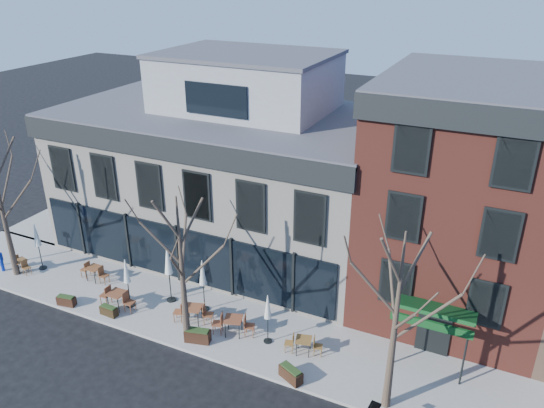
% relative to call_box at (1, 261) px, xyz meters
% --- Properties ---
extents(ground, '(120.00, 120.00, 0.00)m').
position_rel_call_box_xyz_m(ground, '(9.43, 3.28, -0.78)').
color(ground, black).
rests_on(ground, ground).
extents(sidewalk_front, '(33.50, 4.70, 0.15)m').
position_rel_call_box_xyz_m(sidewalk_front, '(12.68, 1.13, -0.71)').
color(sidewalk_front, gray).
rests_on(sidewalk_front, ground).
extents(sidewalk_side, '(4.50, 12.00, 0.15)m').
position_rel_call_box_xyz_m(sidewalk_side, '(-1.82, 9.28, -0.71)').
color(sidewalk_side, gray).
rests_on(sidewalk_side, ground).
extents(corner_building, '(18.39, 10.39, 11.10)m').
position_rel_call_box_xyz_m(corner_building, '(9.50, 8.35, 3.94)').
color(corner_building, beige).
rests_on(corner_building, ground).
extents(red_brick_building, '(8.20, 11.78, 11.18)m').
position_rel_call_box_xyz_m(red_brick_building, '(22.43, 8.27, 4.85)').
color(red_brick_building, maroon).
rests_on(red_brick_building, ground).
extents(tree_corner, '(3.93, 3.98, 7.92)m').
position_rel_call_box_xyz_m(tree_corner, '(0.94, 0.08, 3.47)').
color(tree_corner, '#382B21').
rests_on(tree_corner, sidewalk_front).
extents(tree_mid, '(3.50, 3.55, 7.04)m').
position_rel_call_box_xyz_m(tree_mid, '(12.44, -0.62, 3.01)').
color(tree_mid, '#382B21').
rests_on(tree_mid, sidewalk_front).
extents(tree_right, '(3.72, 3.77, 7.48)m').
position_rel_call_box_xyz_m(tree_right, '(21.44, -0.62, 3.24)').
color(tree_right, '#382B21').
rests_on(tree_right, sidewalk_front).
extents(call_box, '(0.24, 0.24, 1.20)m').
position_rel_call_box_xyz_m(call_box, '(0.00, 0.00, 0.00)').
color(call_box, '#0C28A2').
rests_on(call_box, sidewalk_front).
extents(cafe_set_0, '(1.60, 0.74, 0.82)m').
position_rel_call_box_xyz_m(cafe_set_0, '(0.93, 0.43, -0.21)').
color(cafe_set_0, brown).
rests_on(cafe_set_0, sidewalk_front).
extents(cafe_set_1, '(1.80, 0.75, 0.94)m').
position_rel_call_box_xyz_m(cafe_set_1, '(5.23, 1.44, -0.15)').
color(cafe_set_1, brown).
rests_on(cafe_set_1, sidewalk_front).
extents(cafe_set_2, '(1.97, 0.80, 1.04)m').
position_rel_call_box_xyz_m(cafe_set_2, '(7.99, 0.00, -0.10)').
color(cafe_set_2, brown).
rests_on(cafe_set_2, sidewalk_front).
extents(cafe_set_3, '(1.98, 1.02, 1.02)m').
position_rel_call_box_xyz_m(cafe_set_3, '(11.97, 0.60, -0.11)').
color(cafe_set_3, brown).
rests_on(cafe_set_3, sidewalk_front).
extents(cafe_set_4, '(2.02, 1.07, 1.04)m').
position_rel_call_box_xyz_m(cafe_set_4, '(14.10, 0.63, -0.10)').
color(cafe_set_4, brown).
rests_on(cafe_set_4, sidewalk_front).
extents(cafe_set_5, '(1.73, 0.83, 0.89)m').
position_rel_call_box_xyz_m(cafe_set_5, '(17.45, 0.80, -0.18)').
color(cafe_set_5, brown).
rests_on(cafe_set_5, sidewalk_front).
extents(umbrella_0, '(0.44, 0.44, 2.73)m').
position_rel_call_box_xyz_m(umbrella_0, '(1.77, 1.11, 1.30)').
color(umbrella_0, black).
rests_on(umbrella_0, sidewalk_front).
extents(umbrella_1, '(0.42, 0.42, 2.61)m').
position_rel_call_box_xyz_m(umbrella_1, '(8.43, 0.38, 1.21)').
color(umbrella_1, black).
rests_on(umbrella_1, sidewalk_front).
extents(umbrella_2, '(0.48, 0.48, 3.01)m').
position_rel_call_box_xyz_m(umbrella_2, '(9.99, 1.62, 1.49)').
color(umbrella_2, black).
rests_on(umbrella_2, sidewalk_front).
extents(umbrella_3, '(0.44, 0.44, 2.74)m').
position_rel_call_box_xyz_m(umbrella_3, '(11.90, 1.68, 1.30)').
color(umbrella_3, black).
rests_on(umbrella_3, sidewalk_front).
extents(umbrella_4, '(0.39, 0.39, 2.47)m').
position_rel_call_box_xyz_m(umbrella_4, '(15.74, 0.81, 1.11)').
color(umbrella_4, black).
rests_on(umbrella_4, sidewalk_front).
extents(planter_0, '(0.97, 0.52, 0.52)m').
position_rel_call_box_xyz_m(planter_0, '(5.54, -0.92, -0.38)').
color(planter_0, '#311B10').
rests_on(planter_0, sidewalk_front).
extents(planter_1, '(0.90, 0.39, 0.50)m').
position_rel_call_box_xyz_m(planter_1, '(8.00, -0.66, -0.39)').
color(planter_1, black).
rests_on(planter_1, sidewalk_front).
extents(planter_2, '(1.21, 0.71, 0.64)m').
position_rel_call_box_xyz_m(planter_2, '(12.90, -0.50, -0.32)').
color(planter_2, black).
rests_on(planter_2, sidewalk_front).
extents(planter_3, '(1.14, 0.82, 0.59)m').
position_rel_call_box_xyz_m(planter_3, '(17.60, -0.92, -0.34)').
color(planter_3, black).
rests_on(planter_3, sidewalk_front).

